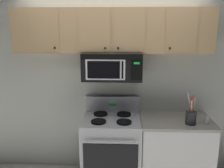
# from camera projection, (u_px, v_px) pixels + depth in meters

# --- Properties ---
(back_wall) EXTENTS (5.20, 0.10, 2.70)m
(back_wall) POSITION_uv_depth(u_px,v_px,m) (113.00, 79.00, 3.38)
(back_wall) COLOR silver
(back_wall) RESTS_ON ground_plane
(stove_range) EXTENTS (0.76, 0.69, 1.12)m
(stove_range) POSITION_uv_depth(u_px,v_px,m) (112.00, 148.00, 3.22)
(stove_range) COLOR #B7BABF
(stove_range) RESTS_ON ground_plane
(over_range_microwave) EXTENTS (0.76, 0.43, 0.35)m
(over_range_microwave) POSITION_uv_depth(u_px,v_px,m) (112.00, 66.00, 3.09)
(over_range_microwave) COLOR black
(upper_cabinets) EXTENTS (2.50, 0.36, 0.55)m
(upper_cabinets) POSITION_uv_depth(u_px,v_px,m) (112.00, 31.00, 3.02)
(upper_cabinets) COLOR tan
(counter_segment) EXTENTS (0.93, 0.65, 0.90)m
(counter_segment) POSITION_uv_depth(u_px,v_px,m) (174.00, 151.00, 3.20)
(counter_segment) COLOR silver
(counter_segment) RESTS_ON ground_plane
(utensil_crock_charcoal) EXTENTS (0.13, 0.13, 0.39)m
(utensil_crock_charcoal) POSITION_uv_depth(u_px,v_px,m) (191.00, 116.00, 2.92)
(utensil_crock_charcoal) COLOR #2D2D33
(utensil_crock_charcoal) RESTS_ON counter_segment
(salt_shaker) EXTENTS (0.04, 0.04, 0.11)m
(salt_shaker) POSITION_uv_depth(u_px,v_px,m) (207.00, 120.00, 2.92)
(salt_shaker) COLOR white
(salt_shaker) RESTS_ON counter_segment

